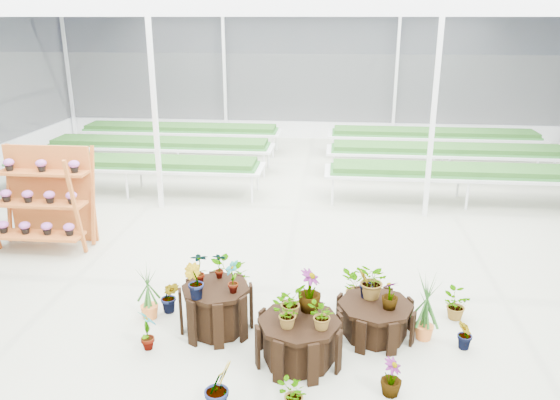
# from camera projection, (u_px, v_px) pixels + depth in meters

# --- Properties ---
(ground_plane) EXTENTS (24.00, 24.00, 0.00)m
(ground_plane) POSITION_uv_depth(u_px,v_px,m) (269.00, 296.00, 8.63)
(ground_plane) COLOR gray
(ground_plane) RESTS_ON ground
(greenhouse_shell) EXTENTS (18.00, 24.00, 4.50)m
(greenhouse_shell) POSITION_uv_depth(u_px,v_px,m) (268.00, 158.00, 7.92)
(greenhouse_shell) COLOR white
(greenhouse_shell) RESTS_ON ground
(steel_frame) EXTENTS (18.00, 24.00, 4.50)m
(steel_frame) POSITION_uv_depth(u_px,v_px,m) (268.00, 158.00, 7.92)
(steel_frame) COLOR silver
(steel_frame) RESTS_ON ground
(nursery_benches) EXTENTS (16.00, 7.00, 0.84)m
(nursery_benches) POSITION_uv_depth(u_px,v_px,m) (300.00, 159.00, 15.29)
(nursery_benches) COLOR silver
(nursery_benches) RESTS_ON ground
(plinth_tall) EXTENTS (1.20, 1.20, 0.67)m
(plinth_tall) POSITION_uv_depth(u_px,v_px,m) (216.00, 308.00, 7.61)
(plinth_tall) COLOR black
(plinth_tall) RESTS_ON ground
(plinth_mid) EXTENTS (1.43, 1.43, 0.58)m
(plinth_mid) POSITION_uv_depth(u_px,v_px,m) (299.00, 340.00, 6.95)
(plinth_mid) COLOR black
(plinth_mid) RESTS_ON ground
(plinth_low) EXTENTS (1.38, 1.38, 0.48)m
(plinth_low) POSITION_uv_depth(u_px,v_px,m) (375.00, 319.00, 7.53)
(plinth_low) COLOR black
(plinth_low) RESTS_ON ground
(shelf_rack) EXTENTS (1.81, 0.96, 1.91)m
(shelf_rack) POSITION_uv_depth(u_px,v_px,m) (41.00, 200.00, 10.16)
(shelf_rack) COLOR #A24F1E
(shelf_rack) RESTS_ON ground
(nursery_plants) EXTENTS (4.90, 3.14, 1.14)m
(nursery_plants) POSITION_uv_depth(u_px,v_px,m) (297.00, 299.00, 7.55)
(nursery_plants) COLOR #224D1A
(nursery_plants) RESTS_ON ground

